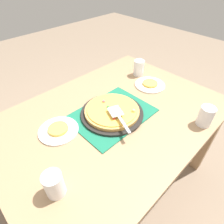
% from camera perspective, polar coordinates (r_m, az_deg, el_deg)
% --- Properties ---
extents(ground_plane, '(8.00, 8.00, 0.00)m').
position_cam_1_polar(ground_plane, '(1.75, -0.00, -19.43)').
color(ground_plane, '#84705B').
extents(dining_table, '(1.40, 1.00, 0.75)m').
position_cam_1_polar(dining_table, '(1.23, -0.00, -4.54)').
color(dining_table, '#9E7A56').
rests_on(dining_table, ground_plane).
extents(placemat, '(0.48, 0.36, 0.01)m').
position_cam_1_polar(placemat, '(1.16, -0.00, -0.64)').
color(placemat, '#196B4C').
rests_on(placemat, dining_table).
extents(pizza_pan, '(0.38, 0.38, 0.01)m').
position_cam_1_polar(pizza_pan, '(1.15, -0.00, -0.26)').
color(pizza_pan, black).
rests_on(pizza_pan, placemat).
extents(pizza, '(0.33, 0.33, 0.04)m').
position_cam_1_polar(pizza, '(1.14, 0.03, 0.48)').
color(pizza, tan).
rests_on(pizza, pizza_pan).
extents(plate_near_left, '(0.22, 0.22, 0.01)m').
position_cam_1_polar(plate_near_left, '(1.44, 11.36, 8.02)').
color(plate_near_left, white).
rests_on(plate_near_left, dining_table).
extents(plate_far_right, '(0.22, 0.22, 0.01)m').
position_cam_1_polar(plate_far_right, '(1.10, -15.79, -5.35)').
color(plate_far_right, white).
rests_on(plate_far_right, dining_table).
extents(served_slice_left, '(0.11, 0.11, 0.02)m').
position_cam_1_polar(served_slice_left, '(1.43, 11.43, 8.45)').
color(served_slice_left, '#EAB747').
rests_on(served_slice_left, plate_near_left).
extents(served_slice_right, '(0.11, 0.11, 0.02)m').
position_cam_1_polar(served_slice_right, '(1.09, -15.92, -4.88)').
color(served_slice_right, '#EAB747').
rests_on(served_slice_right, plate_far_right).
extents(cup_near, '(0.08, 0.08, 0.12)m').
position_cam_1_polar(cup_near, '(1.54, 8.10, 13.03)').
color(cup_near, white).
rests_on(cup_near, dining_table).
extents(cup_far, '(0.08, 0.08, 0.12)m').
position_cam_1_polar(cup_far, '(0.84, -17.05, -20.12)').
color(cup_far, white).
rests_on(cup_far, dining_table).
extents(cup_corner, '(0.08, 0.08, 0.12)m').
position_cam_1_polar(cup_corner, '(1.18, 26.40, -1.14)').
color(cup_corner, white).
rests_on(cup_corner, dining_table).
extents(pizza_server, '(0.13, 0.23, 0.01)m').
position_cam_1_polar(pizza_server, '(1.05, 2.05, -1.35)').
color(pizza_server, silver).
rests_on(pizza_server, pizza).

